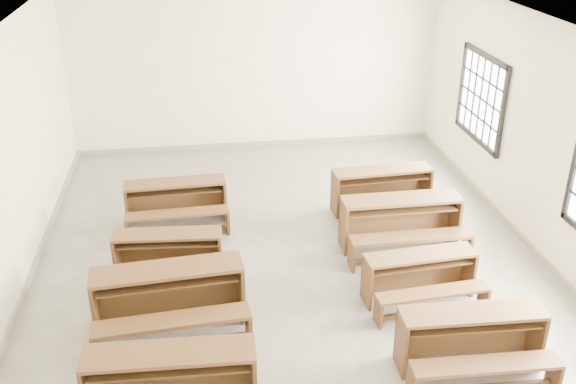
{
  "coord_description": "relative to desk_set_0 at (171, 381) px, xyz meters",
  "views": [
    {
      "loc": [
        -1.14,
        -7.71,
        4.76
      ],
      "look_at": [
        0.0,
        0.0,
        1.0
      ],
      "focal_mm": 40.0,
      "sensor_mm": 36.0,
      "label": 1
    }
  ],
  "objects": [
    {
      "name": "room",
      "position": [
        1.65,
        2.82,
        1.71
      ],
      "size": [
        8.5,
        8.5,
        3.2
      ],
      "color": "gray",
      "rests_on": "ground"
    },
    {
      "name": "desk_set_0",
      "position": [
        0.0,
        0.0,
        0.0
      ],
      "size": [
        1.69,
        0.93,
        0.74
      ],
      "rotation": [
        0.0,
        0.0,
        -0.04
      ],
      "color": "brown",
      "rests_on": "ground"
    },
    {
      "name": "desk_set_1",
      "position": [
        -0.04,
        1.43,
        0.02
      ],
      "size": [
        1.8,
        1.03,
        0.78
      ],
      "rotation": [
        0.0,
        0.0,
        0.08
      ],
      "color": "brown",
      "rests_on": "ground"
    },
    {
      "name": "desk_set_2",
      "position": [
        -0.08,
        2.53,
        -0.06
      ],
      "size": [
        1.47,
        0.85,
        0.64
      ],
      "rotation": [
        0.0,
        0.0,
        -0.08
      ],
      "color": "brown",
      "rests_on": "ground"
    },
    {
      "name": "desk_set_3",
      "position": [
        0.01,
        4.03,
        -0.03
      ],
      "size": [
        1.55,
        0.85,
        0.69
      ],
      "rotation": [
        0.0,
        0.0,
        0.04
      ],
      "color": "brown",
      "rests_on": "ground"
    },
    {
      "name": "desk_set_4",
      "position": [
        3.16,
        0.25,
        -0.03
      ],
      "size": [
        1.57,
        0.86,
        0.69
      ],
      "rotation": [
        0.0,
        0.0,
        -0.04
      ],
      "color": "brown",
      "rests_on": "ground"
    },
    {
      "name": "desk_set_5",
      "position": [
        3.04,
        1.55,
        -0.07
      ],
      "size": [
        1.46,
        0.83,
        0.63
      ],
      "rotation": [
        0.0,
        0.0,
        0.08
      ],
      "color": "brown",
      "rests_on": "ground"
    },
    {
      "name": "desk_set_6",
      "position": [
        3.19,
        2.84,
        0.01
      ],
      "size": [
        1.7,
        0.88,
        0.76
      ],
      "rotation": [
        0.0,
        0.0,
        0.0
      ],
      "color": "brown",
      "rests_on": "ground"
    },
    {
      "name": "desk_set_7",
      "position": [
        3.25,
        3.97,
        -0.02
      ],
      "size": [
        1.61,
        0.9,
        0.71
      ],
      "rotation": [
        0.0,
        0.0,
        0.05
      ],
      "color": "brown",
      "rests_on": "ground"
    }
  ]
}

